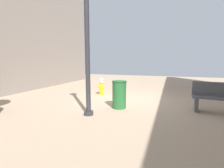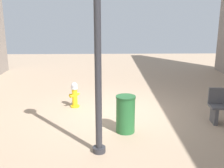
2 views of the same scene
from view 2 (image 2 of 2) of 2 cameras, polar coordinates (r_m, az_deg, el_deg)
The scene contains 4 objects.
ground_plane at distance 8.35m, azimuth 1.27°, elevation -5.91°, with size 23.40×23.40×0.00m, color tan.
fire_hydrant at distance 8.77m, azimuth -7.80°, elevation -2.24°, with size 0.35×0.36×0.81m.
street_lamp at distance 5.42m, azimuth -3.01°, elevation 9.68°, with size 0.36×0.36×4.00m.
trash_bin at distance 6.91m, azimuth 2.83°, elevation -6.26°, with size 0.50×0.50×0.95m.
Camera 2 is at (0.38, 7.79, 2.97)m, focal length 43.98 mm.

